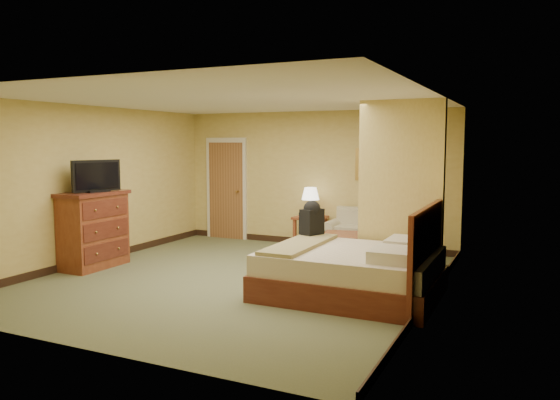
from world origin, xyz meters
The scene contains 17 objects.
floor centered at (0.00, 0.00, 0.00)m, with size 6.00×6.00×0.00m, color #575B3B.
ceiling centered at (0.00, 0.00, 2.60)m, with size 6.00×6.00×0.00m, color white.
back_wall centered at (0.00, 3.00, 1.30)m, with size 5.50×0.02×2.60m, color tan.
left_wall centered at (-2.75, 0.00, 1.30)m, with size 0.02×6.00×2.60m, color tan.
right_wall centered at (2.75, 0.00, 1.30)m, with size 0.02×6.00×2.60m, color tan.
partition centered at (2.15, 0.93, 1.30)m, with size 1.20×0.15×2.60m, color tan.
door centered at (-1.95, 2.96, 1.03)m, with size 0.94×0.16×2.10m.
baseboard centered at (0.00, 2.99, 0.06)m, with size 5.50×0.02×0.12m, color black.
loveseat centered at (1.22, 2.57, 0.26)m, with size 1.61×0.75×0.81m.
side_table centered at (0.07, 2.65, 0.40)m, with size 0.56×0.56×0.61m.
table_lamp centered at (0.07, 2.65, 1.03)m, with size 0.33×0.33×0.55m.
coffee_table centered at (1.11, 1.70, 0.36)m, with size 0.94×0.94×0.50m.
wall_picture centered at (1.22, 2.97, 1.60)m, with size 0.76×0.04×0.59m.
dresser centered at (-2.47, -0.30, 0.62)m, with size 0.60×1.14×1.22m.
tv centered at (-2.38, -0.30, 1.46)m, with size 0.29×0.81×0.51m.
bed centered at (1.81, -0.10, 0.33)m, with size 2.22×1.89×1.22m.
backpack centered at (0.93, 0.58, 0.89)m, with size 0.31×0.37×0.55m.
Camera 1 is at (3.89, -6.81, 2.00)m, focal length 35.00 mm.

